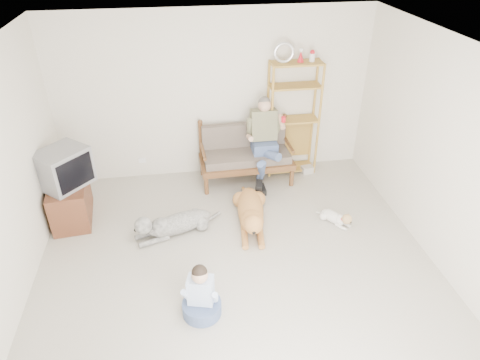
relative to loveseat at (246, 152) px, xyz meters
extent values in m
plane|color=beige|center=(-0.45, -2.40, -0.49)|extent=(5.50, 5.50, 0.00)
plane|color=white|center=(-0.45, -2.40, 2.21)|extent=(5.50, 5.50, 0.00)
plane|color=silver|center=(-0.45, 0.35, 0.86)|extent=(5.00, 0.00, 5.00)
plane|color=silver|center=(2.05, -2.40, 0.86)|extent=(0.00, 5.50, 5.50)
cube|color=brown|center=(0.00, -0.07, -0.14)|extent=(1.52, 0.74, 0.10)
cube|color=#65574D|center=(0.00, -0.07, -0.02)|extent=(1.39, 0.63, 0.13)
cube|color=#65574D|center=(0.00, 0.17, 0.21)|extent=(1.38, 0.15, 0.45)
cylinder|color=brown|center=(0.00, 0.23, 0.41)|extent=(1.40, 0.08, 0.05)
cylinder|color=brown|center=(-0.70, -0.37, -0.34)|extent=(0.07, 0.07, 0.30)
cylinder|color=brown|center=(-0.70, 0.23, -0.01)|extent=(0.07, 0.07, 0.95)
cylinder|color=brown|center=(0.70, -0.37, -0.34)|extent=(0.07, 0.07, 0.30)
cylinder|color=brown|center=(0.70, 0.23, -0.01)|extent=(0.07, 0.07, 0.95)
cube|color=#516094|center=(0.29, -0.08, 0.13)|extent=(0.39, 0.37, 0.20)
cube|color=#777653|center=(0.29, 0.02, 0.47)|extent=(0.41, 0.28, 0.51)
sphere|color=tan|center=(0.29, -0.01, 0.81)|extent=(0.21, 0.21, 0.21)
sphere|color=#55504C|center=(0.29, 0.01, 0.85)|extent=(0.19, 0.19, 0.19)
cylinder|color=red|center=(0.55, -0.20, 0.64)|extent=(0.07, 0.07, 0.09)
cube|color=#B88D39|center=(0.81, 0.15, 1.40)|extent=(0.80, 0.33, 0.03)
torus|color=silver|center=(0.59, 0.15, 1.56)|extent=(0.32, 0.05, 0.32)
cone|color=red|center=(0.86, 0.15, 1.49)|extent=(0.11, 0.11, 0.17)
cylinder|color=#B88D39|center=(0.41, -0.01, 0.47)|extent=(0.04, 0.04, 1.90)
cylinder|color=#B88D39|center=(0.41, 0.30, 0.47)|extent=(0.04, 0.04, 1.90)
cylinder|color=#B88D39|center=(1.20, -0.01, 0.47)|extent=(0.04, 0.04, 1.90)
cylinder|color=#B88D39|center=(1.20, 0.30, 0.47)|extent=(0.04, 0.04, 1.90)
cube|color=beige|center=(1.08, 0.00, -0.43)|extent=(0.21, 0.17, 0.12)
cube|color=brown|center=(-2.67, -0.72, -0.19)|extent=(0.59, 0.95, 0.60)
cube|color=brown|center=(-2.91, -0.94, -0.19)|extent=(0.06, 0.40, 0.50)
cube|color=brown|center=(-2.91, -0.50, -0.19)|extent=(0.06, 0.40, 0.50)
cube|color=gray|center=(-2.65, -0.75, 0.38)|extent=(0.81, 0.82, 0.53)
cube|color=black|center=(-2.46, -0.92, 0.38)|extent=(0.38, 0.42, 0.43)
cube|color=white|center=(-1.70, 0.33, -0.19)|extent=(0.12, 0.02, 0.08)
ellipsoid|color=#BC7441|center=(-0.12, -1.14, -0.32)|extent=(0.49, 1.08, 0.33)
sphere|color=#BC7441|center=(-0.15, -1.45, -0.30)|extent=(0.33, 0.33, 0.33)
sphere|color=#BC7441|center=(-0.18, -1.71, -0.16)|extent=(0.26, 0.26, 0.26)
ellipsoid|color=#BC7441|center=(-0.19, -1.82, -0.18)|extent=(0.13, 0.20, 0.10)
cylinder|color=#BC7441|center=(-0.06, -0.61, -0.42)|extent=(0.15, 0.42, 0.05)
ellipsoid|color=#BC7441|center=(-0.27, -1.67, -0.16)|extent=(0.07, 0.09, 0.13)
ellipsoid|color=#BC7441|center=(-0.09, -1.69, -0.16)|extent=(0.07, 0.09, 0.13)
ellipsoid|color=silver|center=(-1.14, -1.27, -0.35)|extent=(0.98, 0.60, 0.28)
sphere|color=silver|center=(-1.40, -1.36, -0.33)|extent=(0.28, 0.28, 0.28)
sphere|color=silver|center=(-1.62, -1.44, -0.21)|extent=(0.24, 0.24, 0.24)
ellipsoid|color=silver|center=(-1.73, -1.47, -0.23)|extent=(0.20, 0.16, 0.09)
cylinder|color=silver|center=(-0.70, -1.12, -0.43)|extent=(0.32, 0.27, 0.04)
ellipsoid|color=silver|center=(-1.63, -1.35, -0.21)|extent=(0.09, 0.08, 0.12)
ellipsoid|color=silver|center=(-1.57, -1.51, -0.21)|extent=(0.09, 0.08, 0.12)
ellipsoid|color=white|center=(1.06, -1.39, -0.41)|extent=(0.38, 0.43, 0.16)
sphere|color=white|center=(1.13, -1.49, -0.40)|extent=(0.16, 0.16, 0.16)
sphere|color=tan|center=(1.18, -1.57, -0.33)|extent=(0.14, 0.14, 0.14)
ellipsoid|color=tan|center=(1.22, -1.63, -0.34)|extent=(0.11, 0.12, 0.06)
cylinder|color=white|center=(0.94, -1.23, -0.45)|extent=(0.15, 0.11, 0.03)
cone|color=tan|center=(1.14, -1.59, -0.28)|extent=(0.04, 0.04, 0.05)
cone|color=tan|center=(1.22, -1.53, -0.28)|extent=(0.04, 0.04, 0.05)
torus|color=red|center=(1.17, -1.56, -0.34)|extent=(0.14, 0.14, 0.02)
cylinder|color=#516094|center=(-0.96, -2.78, -0.41)|extent=(0.44, 0.44, 0.16)
cube|color=silver|center=(-0.96, -2.76, -0.15)|extent=(0.32, 0.25, 0.34)
sphere|color=tan|center=(-0.96, -2.78, 0.09)|extent=(0.18, 0.18, 0.18)
sphere|color=black|center=(-0.96, -2.77, 0.12)|extent=(0.17, 0.17, 0.17)
camera|label=1|loc=(-1.04, -6.10, 3.32)|focal=32.00mm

